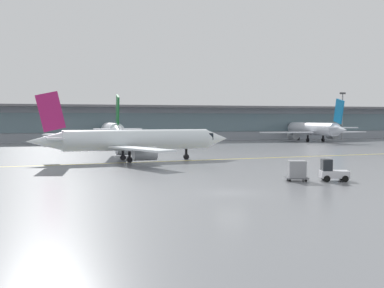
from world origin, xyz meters
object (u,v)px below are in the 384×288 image
object	(u,v)px
taxiing_regional_jet	(135,141)
apron_light_mast_1	(342,114)
cargo_dolly_lead	(297,170)
gate_airplane_1	(112,131)
baggage_tug	(332,172)
gate_airplane_2	(313,129)

from	to	relation	value
taxiing_regional_jet	apron_light_mast_1	bearing A→B (deg)	32.76
cargo_dolly_lead	gate_airplane_1	bearing A→B (deg)	116.84
taxiing_regional_jet	baggage_tug	size ratio (longest dim) A/B	9.97
gate_airplane_2	taxiing_regional_jet	world-z (taller)	gate_airplane_2
gate_airplane_1	gate_airplane_2	xyz separation A→B (m)	(53.20, 2.47, -0.03)
apron_light_mast_1	baggage_tug	bearing A→B (deg)	-124.16
taxiing_regional_jet	baggage_tug	bearing A→B (deg)	-66.87
gate_airplane_2	baggage_tug	size ratio (longest dim) A/B	11.24
apron_light_mast_1	taxiing_regional_jet	bearing A→B (deg)	-141.96
gate_airplane_1	taxiing_regional_jet	xyz separation A→B (m)	(-1.81, -43.43, -0.40)
gate_airplane_2	taxiing_regional_jet	distance (m)	71.65
gate_airplane_2	baggage_tug	bearing A→B (deg)	153.67
taxiing_regional_jet	baggage_tug	world-z (taller)	taxiing_regional_jet
taxiing_regional_jet	cargo_dolly_lead	bearing A→B (deg)	-71.49
baggage_tug	cargo_dolly_lead	world-z (taller)	baggage_tug
apron_light_mast_1	cargo_dolly_lead	bearing A→B (deg)	-126.02
gate_airplane_2	cargo_dolly_lead	xyz separation A→B (m)	(-43.68, -71.60, -2.20)
apron_light_mast_1	gate_airplane_1	bearing A→B (deg)	-170.76
gate_airplane_1	cargo_dolly_lead	xyz separation A→B (m)	(9.52, -69.13, -2.23)
taxiing_regional_jet	apron_light_mast_1	size ratio (longest dim) A/B	2.13
gate_airplane_1	baggage_tug	bearing A→B (deg)	-168.20
gate_airplane_1	apron_light_mast_1	world-z (taller)	apron_light_mast_1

